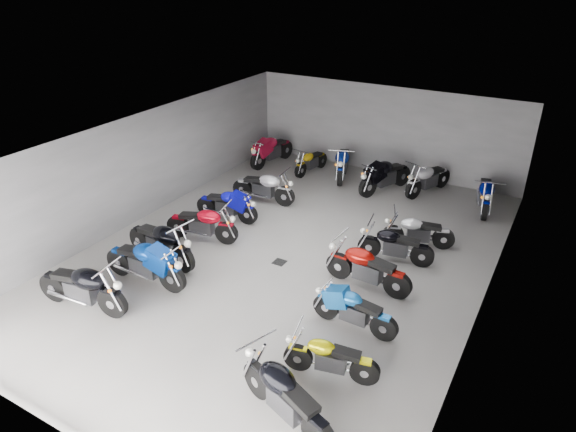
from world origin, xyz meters
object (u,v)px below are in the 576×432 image
motorcycle_right_a (286,397)px  motorcycle_right_e (395,245)px  drain_grate (280,262)px  motorcycle_left_f (264,187)px  motorcycle_back_f (485,194)px  motorcycle_back_b (311,161)px  motorcycle_back_e (428,179)px  motorcycle_left_d (203,224)px  motorcycle_back_a (271,150)px  motorcycle_left_e (227,205)px  motorcycle_back_c (343,162)px  motorcycle_back_d (385,176)px  motorcycle_right_d (367,268)px  motorcycle_right_f (418,232)px  motorcycle_right_c (354,310)px  motorcycle_left_a (82,287)px  motorcycle_right_b (330,357)px  motorcycle_left_c (161,242)px  motorcycle_left_b (146,263)px

motorcycle_right_a → motorcycle_right_e: size_ratio=1.11×
drain_grate → motorcycle_left_f: 3.84m
motorcycle_left_f → motorcycle_back_f: size_ratio=0.97×
motorcycle_back_b → motorcycle_back_e: size_ratio=0.88×
motorcycle_left_d → motorcycle_back_a: size_ratio=0.91×
motorcycle_left_e → motorcycle_right_e: 5.22m
motorcycle_back_c → motorcycle_back_f: size_ratio=1.02×
motorcycle_back_d → motorcycle_back_c: bearing=8.7°
drain_grate → motorcycle_right_e: 3.05m
motorcycle_left_f → motorcycle_right_d: size_ratio=0.98×
motorcycle_back_b → motorcycle_back_f: bearing=-172.0°
motorcycle_left_d → motorcycle_right_f: (5.36, 2.63, -0.04)m
motorcycle_right_c → motorcycle_right_f: size_ratio=1.05×
drain_grate → motorcycle_left_a: motorcycle_left_a is taller
motorcycle_left_e → motorcycle_back_e: (4.71, 4.99, 0.04)m
motorcycle_right_e → motorcycle_back_f: 4.64m
motorcycle_left_a → motorcycle_right_b: size_ratio=1.29×
drain_grate → motorcycle_left_c: bearing=-151.2°
drain_grate → motorcycle_left_d: size_ratio=0.15×
motorcycle_right_b → drain_grate: bearing=30.9°
motorcycle_left_b → motorcycle_left_e: 3.80m
motorcycle_left_f → motorcycle_right_f: motorcycle_left_f is taller
drain_grate → motorcycle_back_f: motorcycle_back_f is taller
motorcycle_left_b → motorcycle_back_c: size_ratio=1.04×
motorcycle_right_e → motorcycle_back_a: (-6.54, 4.53, 0.08)m
motorcycle_left_a → motorcycle_back_f: size_ratio=1.06×
motorcycle_left_b → motorcycle_back_d: motorcycle_left_b is taller
drain_grate → motorcycle_back_e: bearing=71.9°
motorcycle_left_c → motorcycle_back_a: size_ratio=1.03×
motorcycle_right_c → drain_grate: bearing=63.3°
motorcycle_left_f → motorcycle_right_e: motorcycle_left_f is taller
motorcycle_right_c → motorcycle_right_f: (0.14, 4.12, 0.00)m
drain_grate → motorcycle_back_a: motorcycle_back_a is taller
motorcycle_left_e → motorcycle_back_d: 5.56m
motorcycle_right_b → motorcycle_back_c: (-3.94, 9.30, 0.12)m
motorcycle_left_f → motorcycle_back_a: 3.50m
motorcycle_left_f → motorcycle_back_e: bearing=121.1°
motorcycle_right_f → motorcycle_back_f: (1.14, 3.38, 0.07)m
motorcycle_left_a → motorcycle_back_b: (0.60, 9.95, -0.12)m
motorcycle_right_a → motorcycle_back_e: bearing=23.4°
motorcycle_left_b → motorcycle_right_a: 5.44m
motorcycle_right_c → motorcycle_left_c: bearing=91.9°
motorcycle_back_d → motorcycle_right_b: bearing=127.1°
motorcycle_right_a → motorcycle_back_d: motorcycle_back_d is taller
motorcycle_left_c → motorcycle_back_d: (3.45, 7.25, -0.00)m
motorcycle_left_b → motorcycle_left_d: bearing=-178.7°
motorcycle_left_c → motorcycle_right_d: size_ratio=1.07×
motorcycle_left_c → motorcycle_back_e: bearing=155.7°
motorcycle_left_d → motorcycle_right_f: size_ratio=1.13×
motorcycle_left_e → motorcycle_right_d: bearing=69.6°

